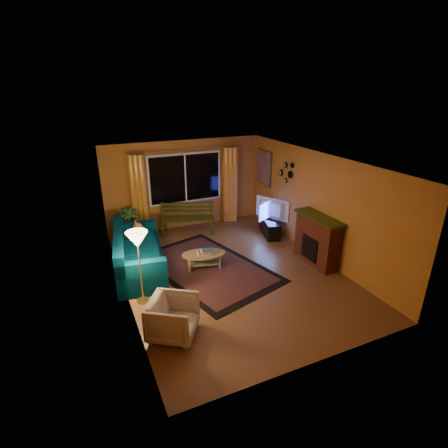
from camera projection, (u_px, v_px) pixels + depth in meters
name	position (u px, v px, depth m)	size (l,w,h in m)	color
floor	(229.00, 272.00, 7.82)	(4.50, 6.00, 0.02)	brown
ceiling	(230.00, 161.00, 6.87)	(4.50, 6.00, 0.02)	white
wall_back	(185.00, 185.00, 9.89)	(4.50, 0.02, 2.50)	#BB762E
wall_left	(120.00, 238.00, 6.49)	(0.02, 6.00, 2.50)	#BB762E
wall_right	(317.00, 206.00, 8.20)	(0.02, 6.00, 2.50)	#BB762E
window	(185.00, 178.00, 9.76)	(2.00, 0.02, 1.30)	black
curtain_rod	(185.00, 150.00, 9.42)	(0.03, 0.03, 3.20)	#BF8C3F
curtain_left	(139.00, 196.00, 9.32)	(0.36, 0.36, 2.24)	orange
curtain_right	(230.00, 185.00, 10.34)	(0.36, 0.36, 2.24)	orange
bench	(188.00, 226.00, 9.72)	(1.49, 0.44, 0.45)	#2E340A
potted_plant	(129.00, 225.00, 9.22)	(0.50, 0.50, 0.90)	#235B1E
sofa	(139.00, 251.00, 7.73)	(0.99, 2.31, 0.94)	#002A3E
dog	(135.00, 232.00, 8.10)	(0.35, 0.48, 0.53)	#9D5B46
armchair	(173.00, 316.00, 5.72)	(0.74, 0.69, 0.76)	#BEAFA9
floor_lamp	(140.00, 268.00, 6.49)	(0.24, 0.24, 1.46)	#BF8C3F
rug	(207.00, 267.00, 7.98)	(2.06, 3.25, 0.02)	#642704
coffee_table	(204.00, 260.00, 7.94)	(0.99, 0.99, 0.36)	#998C58
tv_console	(270.00, 227.00, 9.69)	(0.35, 1.06, 0.44)	black
television	(271.00, 209.00, 9.49)	(1.02, 0.13, 0.58)	black
fireplace	(317.00, 241.00, 8.04)	(0.40, 1.20, 1.10)	maroon
mirror_cluster	(286.00, 171.00, 9.07)	(0.06, 0.60, 0.56)	black
painting	(264.00, 168.00, 10.10)	(0.04, 0.76, 0.96)	orange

